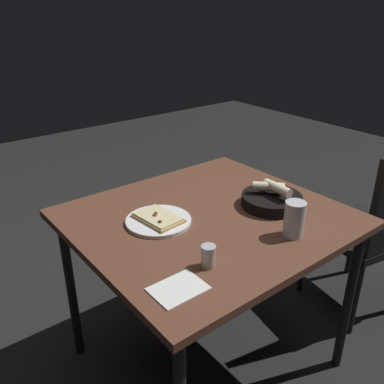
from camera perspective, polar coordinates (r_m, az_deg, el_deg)
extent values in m
plane|color=black|center=(2.10, 1.94, -21.90)|extent=(8.00, 8.00, 0.00)
cube|color=brown|center=(1.64, 2.31, -3.72)|extent=(1.02, 0.93, 0.03)
cylinder|color=black|center=(2.35, 4.12, -4.92)|extent=(0.04, 0.04, 0.73)
cylinder|color=black|center=(1.95, -16.41, -12.88)|extent=(0.04, 0.04, 0.73)
cylinder|color=black|center=(1.94, 20.85, -13.93)|extent=(0.04, 0.04, 0.73)
cylinder|color=white|center=(1.58, -4.68, -4.02)|extent=(0.25, 0.25, 0.01)
cube|color=tan|center=(1.57, -4.69, -3.64)|extent=(0.14, 0.20, 0.01)
cube|color=beige|center=(1.57, -4.70, -3.38)|extent=(0.13, 0.18, 0.01)
sphere|color=brown|center=(1.52, -4.46, -4.18)|extent=(0.02, 0.02, 0.02)
sphere|color=brown|center=(1.57, -5.21, -3.26)|extent=(0.02, 0.02, 0.02)
sphere|color=brown|center=(1.58, -5.05, -3.02)|extent=(0.02, 0.02, 0.02)
cylinder|color=black|center=(1.73, 10.99, -1.17)|extent=(0.25, 0.25, 0.05)
cylinder|color=beige|center=(1.69, 11.75, 0.51)|extent=(0.05, 0.14, 0.04)
cylinder|color=beige|center=(1.71, 10.57, 0.75)|extent=(0.12, 0.12, 0.04)
cylinder|color=red|center=(1.70, 9.31, -1.58)|extent=(0.06, 0.06, 0.03)
cylinder|color=silver|center=(1.51, 14.00, -3.67)|extent=(0.08, 0.08, 0.13)
cylinder|color=#BF8D25|center=(1.52, 13.93, -4.31)|extent=(0.07, 0.07, 0.09)
cylinder|color=#BFB299|center=(1.32, 2.27, -9.17)|extent=(0.05, 0.05, 0.06)
cylinder|color=maroon|center=(1.33, 2.26, -9.64)|extent=(0.04, 0.04, 0.03)
cylinder|color=#B7B7BC|center=(1.30, 2.30, -7.79)|extent=(0.05, 0.05, 0.01)
cube|color=white|center=(1.24, -1.93, -13.25)|extent=(0.16, 0.12, 0.00)
cube|color=black|center=(2.33, 22.39, -5.09)|extent=(0.52, 0.52, 0.04)
cylinder|color=black|center=(2.67, 21.32, -6.63)|extent=(0.03, 0.03, 0.42)
cylinder|color=black|center=(2.43, 15.16, -9.03)|extent=(0.03, 0.03, 0.42)
cylinder|color=black|center=(2.22, 21.75, -13.60)|extent=(0.03, 0.03, 0.42)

